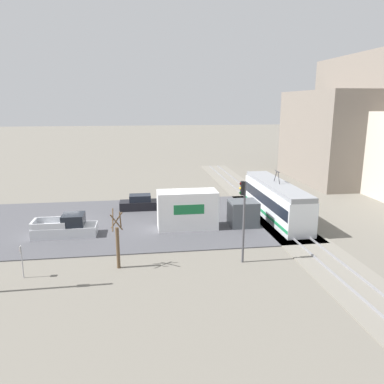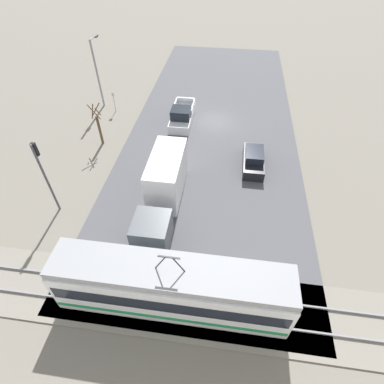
{
  "view_description": "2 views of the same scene",
  "coord_description": "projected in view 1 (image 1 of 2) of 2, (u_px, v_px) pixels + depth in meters",
  "views": [
    {
      "loc": [
        34.66,
        6.9,
        11.06
      ],
      "look_at": [
        2.62,
        11.44,
        3.36
      ],
      "focal_mm": 35.0,
      "sensor_mm": 36.0,
      "label": 1
    },
    {
      "loc": [
        -1.48,
        27.78,
        16.85
      ],
      "look_at": [
        0.59,
        12.82,
        2.03
      ],
      "focal_mm": 28.0,
      "sensor_mm": 36.0,
      "label": 2
    }
  ],
  "objects": [
    {
      "name": "rail_bed",
      "position": [
        272.0,
        215.0,
        37.72
      ],
      "size": [
        61.71,
        4.4,
        0.22
      ],
      "color": "gray",
      "rests_on": "ground"
    },
    {
      "name": "no_parking_sign",
      "position": [
        22.0,
        259.0,
        23.99
      ],
      "size": [
        0.32,
        0.08,
        2.19
      ],
      "color": "gray",
      "rests_on": "ground"
    },
    {
      "name": "light_rail_tram",
      "position": [
        276.0,
        200.0,
        36.65
      ],
      "size": [
        12.73,
        2.56,
        4.61
      ],
      "color": "white",
      "rests_on": "ground"
    },
    {
      "name": "road_surface",
      "position": [
        67.0,
        224.0,
        34.99
      ],
      "size": [
        16.28,
        43.8,
        0.08
      ],
      "color": "#4C4C51",
      "rests_on": "ground"
    },
    {
      "name": "box_truck",
      "position": [
        201.0,
        211.0,
        33.63
      ],
      "size": [
        2.36,
        9.06,
        3.41
      ],
      "color": "#4C5156",
      "rests_on": "ground"
    },
    {
      "name": "ground_plane",
      "position": [
        67.0,
        224.0,
        35.0
      ],
      "size": [
        320.0,
        320.0,
        0.0
      ],
      "primitive_type": "plane",
      "color": "slate"
    },
    {
      "name": "street_tree",
      "position": [
        118.0,
        242.0,
        25.35
      ],
      "size": [
        0.99,
        0.83,
        4.15
      ],
      "color": "brown",
      "rests_on": "ground"
    },
    {
      "name": "traffic_light_pole",
      "position": [
        243.0,
        211.0,
        25.83
      ],
      "size": [
        0.28,
        0.47,
        5.9
      ],
      "color": "#47474C",
      "rests_on": "ground"
    },
    {
      "name": "pickup_truck",
      "position": [
        66.0,
        228.0,
        31.71
      ],
      "size": [
        2.09,
        5.25,
        1.87
      ],
      "color": "silver",
      "rests_on": "ground"
    },
    {
      "name": "backdrop_retail_block",
      "position": [
        358.0,
        136.0,
        54.31
      ],
      "size": [
        16.98,
        17.39,
        12.76
      ],
      "color": "slate",
      "rests_on": "ground"
    },
    {
      "name": "sedan_car_0",
      "position": [
        140.0,
        203.0,
        39.58
      ],
      "size": [
        1.75,
        4.29,
        1.58
      ],
      "rotation": [
        0.0,
        0.0,
        3.14
      ],
      "color": "black",
      "rests_on": "ground"
    }
  ]
}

